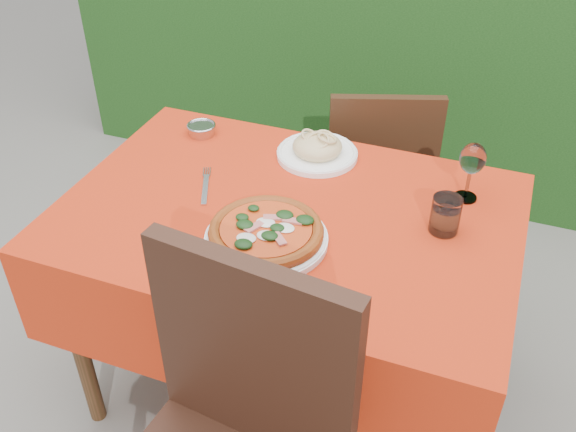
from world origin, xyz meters
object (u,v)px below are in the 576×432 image
(water_glass, at_px, (445,216))
(pasta_plate, at_px, (317,150))
(wine_glass, at_px, (472,161))
(steel_ramekin, at_px, (202,130))
(pizza_plate, at_px, (266,233))
(chair_far, at_px, (378,174))
(fork, at_px, (205,189))

(water_glass, bearing_deg, pasta_plate, 151.16)
(wine_glass, height_order, steel_ramekin, wine_glass)
(pizza_plate, bearing_deg, chair_far, 82.25)
(water_glass, bearing_deg, fork, -175.42)
(wine_glass, bearing_deg, pasta_plate, 171.99)
(fork, bearing_deg, chair_far, 37.37)
(chair_far, xyz_separation_m, water_glass, (0.31, -0.61, 0.31))
(wine_glass, relative_size, steel_ramekin, 2.03)
(water_glass, bearing_deg, wine_glass, 79.04)
(pasta_plate, xyz_separation_m, steel_ramekin, (-0.40, 0.00, -0.01))
(pizza_plate, height_order, fork, pizza_plate)
(pasta_plate, relative_size, fork, 1.21)
(pasta_plate, height_order, fork, pasta_plate)
(pizza_plate, distance_m, wine_glass, 0.60)
(pasta_plate, height_order, water_glass, water_glass)
(chair_far, height_order, fork, chair_far)
(chair_far, bearing_deg, pasta_plate, 52.40)
(wine_glass, bearing_deg, chair_far, 128.47)
(pasta_plate, distance_m, steel_ramekin, 0.40)
(water_glass, height_order, steel_ramekin, water_glass)
(pizza_plate, relative_size, pasta_plate, 1.27)
(chair_far, relative_size, wine_glass, 4.80)
(wine_glass, height_order, fork, wine_glass)
(steel_ramekin, bearing_deg, water_glass, -15.94)
(pasta_plate, bearing_deg, fork, -129.72)
(pizza_plate, xyz_separation_m, pasta_plate, (-0.01, 0.45, -0.00))
(fork, xyz_separation_m, steel_ramekin, (-0.16, 0.29, 0.01))
(pasta_plate, xyz_separation_m, wine_glass, (0.47, -0.07, 0.10))
(water_glass, bearing_deg, steel_ramekin, 164.06)
(wine_glass, xyz_separation_m, fork, (-0.71, -0.23, -0.12))
(fork, bearing_deg, pasta_plate, 26.72)
(pizza_plate, distance_m, fork, 0.30)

